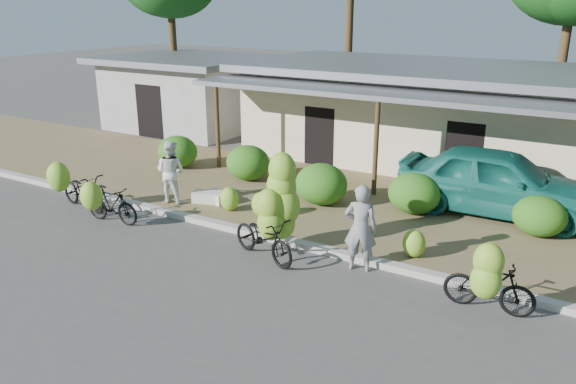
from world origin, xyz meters
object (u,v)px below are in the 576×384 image
at_px(bike_right, 489,282).
at_px(sack_near, 208,197).
at_px(bike_center, 273,217).
at_px(bystander, 171,172).
at_px(bike_left, 107,203).
at_px(sack_far, 217,197).
at_px(teal_van, 498,181).
at_px(bike_far_left, 79,189).
at_px(vendor, 361,228).

distance_m(bike_right, sack_near, 8.18).
bearing_deg(sack_near, bike_center, -28.87).
bearing_deg(bystander, bike_left, 67.74).
height_order(sack_far, teal_van, teal_van).
bearing_deg(sack_far, bike_center, -32.31).
bearing_deg(sack_near, bystander, -152.54).
bearing_deg(bike_left, sack_near, -34.32).
xyz_separation_m(bike_left, teal_van, (8.39, 5.56, 0.41)).
xyz_separation_m(bike_left, sack_far, (1.54, 2.51, -0.32)).
xyz_separation_m(bike_center, bystander, (-4.15, 1.32, 0.06)).
bearing_deg(bike_far_left, bike_right, -80.89).
relative_size(bike_center, sack_near, 2.76).
xyz_separation_m(bike_left, bike_center, (4.60, 0.58, 0.34)).
relative_size(bike_center, sack_far, 3.13).
distance_m(sack_far, vendor, 5.30).
distance_m(sack_far, bystander, 1.45).
height_order(bike_far_left, bike_center, bike_center).
bearing_deg(bike_center, bike_far_left, 110.09).
height_order(bike_center, teal_van, bike_center).
bearing_deg(bike_left, teal_van, -61.15).
distance_m(sack_near, teal_van, 7.76).
bearing_deg(bike_far_left, bystander, -42.78).
xyz_separation_m(sack_near, bystander, (-0.90, -0.47, 0.72)).
distance_m(bike_right, bystander, 8.96).
relative_size(bike_left, bike_right, 0.99).
relative_size(bike_center, bystander, 1.35).
bearing_deg(bike_right, vendor, 76.27).
distance_m(bike_far_left, teal_van, 11.17).
bearing_deg(teal_van, bike_left, 122.30).
bearing_deg(bike_right, teal_van, 6.93).
bearing_deg(bystander, sack_near, -161.54).
bearing_deg(vendor, bike_right, 153.94).
relative_size(bike_left, vendor, 0.87).
distance_m(sack_near, vendor, 5.44).
xyz_separation_m(sack_far, teal_van, (6.85, 3.05, 0.74)).
xyz_separation_m(bike_far_left, bike_center, (6.09, 0.20, 0.32)).
distance_m(sack_near, bystander, 1.24).
distance_m(bike_far_left, bike_center, 6.10).
distance_m(bike_right, sack_far, 8.03).
bearing_deg(bike_center, vendor, -62.05).
relative_size(bike_far_left, bike_left, 1.22).
height_order(bike_left, bystander, bystander).
bearing_deg(vendor, teal_van, -126.76).
height_order(bike_center, vendor, bike_center).
bearing_deg(bystander, sack_far, -159.92).
distance_m(bike_right, teal_van, 5.26).
bearing_deg(bike_center, teal_van, -19.12).
bearing_deg(teal_van, bike_center, 141.49).
height_order(bike_left, vendor, vendor).
xyz_separation_m(bike_far_left, vendor, (8.04, 0.54, 0.34)).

